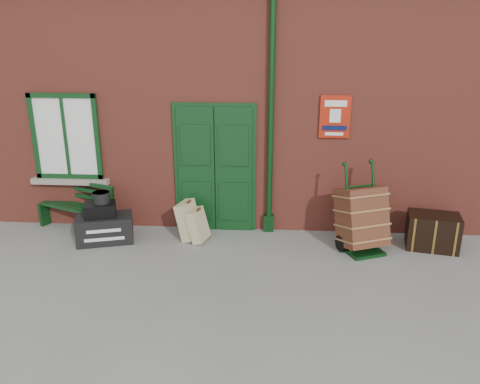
# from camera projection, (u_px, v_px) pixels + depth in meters

# --- Properties ---
(ground) EXTENTS (80.00, 80.00, 0.00)m
(ground) POSITION_uv_depth(u_px,v_px,m) (224.00, 267.00, 7.05)
(ground) COLOR gray
(ground) RESTS_ON ground
(station_building) EXTENTS (10.30, 4.30, 4.36)m
(station_building) POSITION_uv_depth(u_px,v_px,m) (241.00, 94.00, 9.67)
(station_building) COLOR #9F4233
(station_building) RESTS_ON ground
(bench) EXTENTS (1.49, 0.96, 0.89)m
(bench) POSITION_uv_depth(u_px,v_px,m) (78.00, 205.00, 8.35)
(bench) COLOR #0E3616
(bench) RESTS_ON ground
(houdini_trunk) EXTENTS (1.02, 0.74, 0.46)m
(houdini_trunk) POSITION_uv_depth(u_px,v_px,m) (105.00, 229.00, 7.87)
(houdini_trunk) COLOR black
(houdini_trunk) RESTS_ON ground
(strongbox) EXTENTS (0.59, 0.49, 0.23)m
(strongbox) POSITION_uv_depth(u_px,v_px,m) (100.00, 210.00, 7.76)
(strongbox) COLOR black
(strongbox) RESTS_ON houdini_trunk
(hatbox) EXTENTS (0.34, 0.34, 0.18)m
(hatbox) POSITION_uv_depth(u_px,v_px,m) (101.00, 197.00, 7.73)
(hatbox) COLOR black
(hatbox) RESTS_ON strongbox
(suitcase_back) EXTENTS (0.43, 0.53, 0.66)m
(suitcase_back) POSITION_uv_depth(u_px,v_px,m) (188.00, 220.00, 7.97)
(suitcase_back) COLOR tan
(suitcase_back) RESTS_ON ground
(suitcase_front) EXTENTS (0.40, 0.48, 0.57)m
(suitcase_front) POSITION_uv_depth(u_px,v_px,m) (198.00, 225.00, 7.87)
(suitcase_front) COLOR tan
(suitcase_front) RESTS_ON ground
(porter_trolley) EXTENTS (0.91, 0.94, 1.41)m
(porter_trolley) POSITION_uv_depth(u_px,v_px,m) (362.00, 218.00, 7.47)
(porter_trolley) COLOR #0C3313
(porter_trolley) RESTS_ON ground
(dark_trunk) EXTENTS (0.88, 0.66, 0.58)m
(dark_trunk) POSITION_uv_depth(u_px,v_px,m) (433.00, 231.00, 7.61)
(dark_trunk) COLOR black
(dark_trunk) RESTS_ON ground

